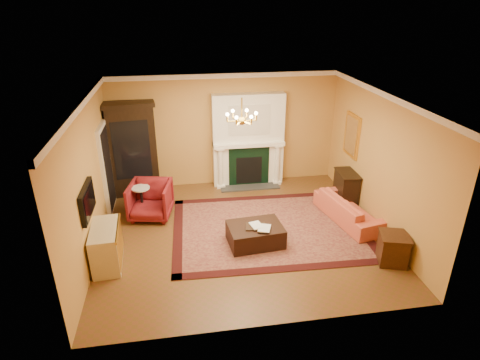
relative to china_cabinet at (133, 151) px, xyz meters
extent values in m
cube|color=brown|center=(2.40, -2.49, -1.17)|extent=(6.00, 5.50, 0.02)
cube|color=white|center=(2.40, -2.49, 1.85)|extent=(6.00, 5.50, 0.02)
cube|color=#C29345|center=(2.40, 0.27, 0.34)|extent=(6.00, 0.02, 3.00)
cube|color=#C29345|center=(2.40, -5.25, 0.34)|extent=(6.00, 0.02, 3.00)
cube|color=#C29345|center=(-0.61, -2.49, 0.34)|extent=(0.02, 5.50, 3.00)
cube|color=#C29345|center=(5.41, -2.49, 0.34)|extent=(0.02, 5.50, 3.00)
cube|color=white|center=(3.00, 0.10, 0.09)|extent=(1.90, 0.32, 2.50)
cube|color=silver|center=(3.00, -0.07, 0.69)|extent=(1.10, 0.01, 0.80)
cube|color=#0D311C|center=(3.00, -0.07, -0.61)|extent=(1.10, 0.02, 1.10)
cube|color=black|center=(3.00, -0.08, -0.71)|extent=(0.70, 0.02, 0.75)
cube|color=#333333|center=(3.00, -0.19, -1.14)|extent=(1.60, 0.50, 0.04)
cube|color=white|center=(3.00, 0.04, 0.02)|extent=(1.90, 0.44, 0.10)
cylinder|color=white|center=(2.22, -0.08, -0.57)|extent=(0.14, 0.14, 1.18)
cylinder|color=white|center=(3.78, -0.08, -0.57)|extent=(0.14, 0.14, 1.18)
cube|color=white|center=(2.40, 0.22, 1.78)|extent=(6.00, 0.08, 0.12)
cube|color=white|center=(-0.56, -2.49, 1.78)|extent=(0.08, 5.50, 0.12)
cube|color=white|center=(5.36, -2.49, 1.78)|extent=(0.08, 5.50, 0.12)
cube|color=silver|center=(-0.56, -0.79, -0.11)|extent=(0.08, 1.05, 2.10)
cube|color=black|center=(-0.52, -0.79, -0.14)|extent=(0.02, 0.85, 1.95)
cube|color=black|center=(-0.55, -3.09, 0.19)|extent=(0.08, 0.95, 0.58)
cube|color=black|center=(-0.50, -3.09, 0.19)|extent=(0.01, 0.85, 0.48)
cube|color=gold|center=(5.37, -1.09, 0.49)|extent=(0.05, 0.76, 1.05)
cube|color=white|center=(5.34, -1.09, 0.49)|extent=(0.01, 0.62, 0.90)
cylinder|color=gold|center=(2.40, -2.49, 1.64)|extent=(0.03, 0.03, 0.40)
sphere|color=gold|center=(2.40, -2.49, 1.39)|extent=(0.16, 0.16, 0.16)
sphere|color=#FFE5B2|center=(2.68, -2.49, 1.53)|extent=(0.07, 0.07, 0.07)
sphere|color=#FFE5B2|center=(2.54, -2.25, 1.53)|extent=(0.07, 0.07, 0.07)
sphere|color=#FFE5B2|center=(2.26, -2.25, 1.53)|extent=(0.07, 0.07, 0.07)
sphere|color=#FFE5B2|center=(2.12, -2.49, 1.53)|extent=(0.07, 0.07, 0.07)
sphere|color=#FFE5B2|center=(2.26, -2.73, 1.53)|extent=(0.07, 0.07, 0.07)
sphere|color=#FFE5B2|center=(2.54, -2.73, 1.53)|extent=(0.07, 0.07, 0.07)
cube|color=#4B101A|center=(3.04, -2.38, -1.15)|extent=(4.36, 3.34, 0.02)
cube|color=black|center=(0.00, 0.00, 0.00)|extent=(1.21, 0.67, 2.31)
imported|color=maroon|center=(0.42, -1.42, -0.68)|extent=(1.07, 1.02, 0.95)
cylinder|color=black|center=(0.23, -1.35, -1.13)|extent=(0.29, 0.29, 0.04)
cylinder|color=black|center=(0.23, -1.35, -0.78)|extent=(0.06, 0.06, 0.66)
cylinder|color=silver|center=(0.23, -1.35, -0.43)|extent=(0.42, 0.42, 0.03)
cube|color=beige|center=(-0.33, -3.15, -0.76)|extent=(0.56, 1.09, 0.79)
imported|color=#D06C42|center=(4.95, -2.30, -0.78)|extent=(0.93, 2.01, 0.76)
cube|color=#3E2111|center=(5.12, -3.98, -0.86)|extent=(0.63, 0.63, 0.59)
cube|color=black|center=(5.18, -1.51, -0.75)|extent=(0.47, 0.76, 0.81)
cube|color=black|center=(2.62, -2.93, -0.93)|extent=(1.17, 0.90, 0.41)
cube|color=black|center=(2.61, -2.97, -0.71)|extent=(0.45, 0.37, 0.03)
imported|color=gray|center=(2.52, -3.01, -0.55)|extent=(0.23, 0.08, 0.31)
imported|color=gray|center=(2.66, -3.07, -0.54)|extent=(0.23, 0.11, 0.32)
cylinder|color=gray|center=(2.27, 0.04, 0.12)|extent=(0.12, 0.12, 0.10)
cone|color=black|center=(2.27, 0.04, 0.36)|extent=(0.17, 0.17, 0.37)
cylinder|color=gray|center=(3.68, 0.04, 0.12)|extent=(0.10, 0.10, 0.09)
cone|color=black|center=(3.68, 0.04, 0.32)|extent=(0.15, 0.15, 0.32)
camera|label=1|loc=(1.18, -9.92, 3.57)|focal=30.00mm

